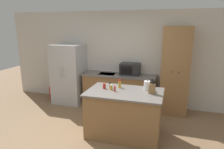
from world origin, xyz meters
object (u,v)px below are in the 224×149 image
(spice_bottle_pale_salt, at_px, (115,89))
(kettle, at_px, (147,86))
(spice_bottle_tall_dark, at_px, (111,87))
(pantry_cabinet, at_px, (175,71))
(knife_block, at_px, (152,88))
(refrigerator, at_px, (69,74))
(microwave, at_px, (130,69))
(fire_extinguisher, at_px, (52,93))
(spice_bottle_short_red, at_px, (110,85))
(spice_bottle_amber_oil, at_px, (120,84))
(spice_bottle_green_herb, at_px, (104,86))

(spice_bottle_pale_salt, relative_size, kettle, 0.52)
(spice_bottle_pale_salt, bearing_deg, spice_bottle_tall_dark, 143.94)
(pantry_cabinet, height_order, knife_block, pantry_cabinet)
(refrigerator, xyz_separation_m, kettle, (2.38, -1.12, 0.18))
(pantry_cabinet, distance_m, microwave, 1.16)
(pantry_cabinet, distance_m, fire_extinguisher, 3.68)
(spice_bottle_short_red, height_order, spice_bottle_amber_oil, spice_bottle_amber_oil)
(refrigerator, xyz_separation_m, pantry_cabinet, (2.91, 0.08, 0.25))
(refrigerator, distance_m, knife_block, 2.83)
(fire_extinguisher, bearing_deg, refrigerator, -1.99)
(knife_block, bearing_deg, refrigerator, 152.20)
(spice_bottle_green_herb, height_order, fire_extinguisher, spice_bottle_green_herb)
(refrigerator, xyz_separation_m, spice_bottle_amber_oil, (1.81, -1.13, 0.17))
(pantry_cabinet, xyz_separation_m, spice_bottle_green_herb, (-1.39, -1.36, -0.11))
(knife_block, distance_m, spice_bottle_amber_oil, 0.71)
(fire_extinguisher, bearing_deg, knife_block, -23.01)
(spice_bottle_tall_dark, height_order, spice_bottle_pale_salt, spice_bottle_tall_dark)
(spice_bottle_pale_salt, distance_m, kettle, 0.67)
(spice_bottle_amber_oil, height_order, spice_bottle_pale_salt, spice_bottle_amber_oil)
(spice_bottle_green_herb, xyz_separation_m, kettle, (0.86, 0.16, 0.04))
(pantry_cabinet, xyz_separation_m, knife_block, (-0.42, -1.40, -0.06))
(microwave, height_order, kettle, microwave)
(spice_bottle_amber_oil, bearing_deg, spice_bottle_green_herb, -152.78)
(spice_bottle_amber_oil, xyz_separation_m, spice_bottle_green_herb, (-0.29, -0.15, -0.03))
(refrigerator, xyz_separation_m, spice_bottle_tall_dark, (1.67, -1.31, 0.14))
(knife_block, xyz_separation_m, spice_bottle_tall_dark, (-0.82, 0.00, -0.05))
(spice_bottle_tall_dark, relative_size, spice_bottle_pale_salt, 1.01)
(pantry_cabinet, xyz_separation_m, spice_bottle_amber_oil, (-1.10, -1.21, -0.08))
(microwave, relative_size, spice_bottle_tall_dark, 4.68)
(spice_bottle_pale_salt, relative_size, fire_extinguisher, 0.25)
(spice_bottle_tall_dark, bearing_deg, microwave, 86.86)
(spice_bottle_short_red, bearing_deg, kettle, 5.03)
(spice_bottle_amber_oil, relative_size, spice_bottle_green_herb, 1.58)
(spice_bottle_short_red, relative_size, spice_bottle_green_herb, 1.09)
(microwave, xyz_separation_m, spice_bottle_pale_salt, (0.02, -1.56, -0.08))
(spice_bottle_short_red, distance_m, spice_bottle_amber_oil, 0.20)
(knife_block, bearing_deg, spice_bottle_amber_oil, 165.15)
(spice_bottle_green_herb, bearing_deg, refrigerator, 139.81)
(knife_block, height_order, kettle, knife_block)
(pantry_cabinet, height_order, spice_bottle_green_herb, pantry_cabinet)
(kettle, bearing_deg, spice_bottle_green_herb, -169.53)
(spice_bottle_tall_dark, xyz_separation_m, kettle, (0.71, 0.19, 0.04))
(spice_bottle_green_herb, bearing_deg, knife_block, -1.96)
(refrigerator, height_order, spice_bottle_pale_salt, refrigerator)
(spice_bottle_tall_dark, distance_m, spice_bottle_pale_salt, 0.13)
(spice_bottle_tall_dark, height_order, kettle, kettle)
(spice_bottle_short_red, bearing_deg, refrigerator, 143.68)
(spice_bottle_tall_dark, xyz_separation_m, fire_extinguisher, (-2.33, 1.34, -0.79))
(spice_bottle_tall_dark, distance_m, spice_bottle_green_herb, 0.16)
(refrigerator, distance_m, kettle, 2.64)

